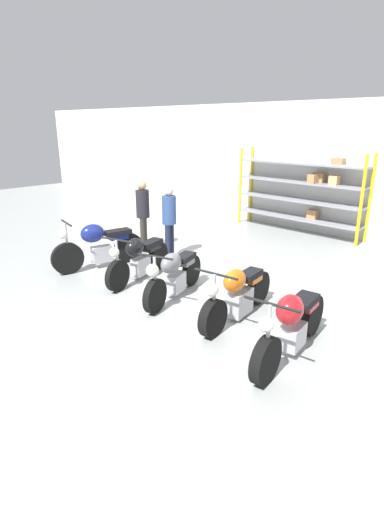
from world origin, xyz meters
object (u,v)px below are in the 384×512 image
object	(u,v)px
motorcycle_black	(139,258)
motorcycle_red	(292,325)
motorcycle_grey	(174,274)
person_browsing	(169,216)
motorcycle_blue	(98,245)
shelving_rack	(302,190)
person_near_rack	(143,210)
motorcycle_orange	(238,294)

from	to	relation	value
motorcycle_black	motorcycle_red	world-z (taller)	motorcycle_red
motorcycle_black	motorcycle_grey	xyz separation A→B (m)	(1.15, -0.13, -0.01)
person_browsing	motorcycle_blue	bearing A→B (deg)	48.40
motorcycle_black	motorcycle_grey	distance (m)	1.16
shelving_rack	person_browsing	size ratio (longest dim) A/B	2.29
motorcycle_blue	person_near_rack	bearing A→B (deg)	-157.24
shelving_rack	motorcycle_orange	xyz separation A→B (m)	(2.04, -5.55, -0.79)
motorcycle_grey	person_near_rack	distance (m)	3.04
motorcycle_orange	person_near_rack	distance (m)	4.17
motorcycle_blue	motorcycle_black	distance (m)	1.18
shelving_rack	motorcycle_black	xyz separation A→B (m)	(-0.42, -5.56, -0.75)
motorcycle_grey	person_browsing	world-z (taller)	person_browsing
motorcycle_orange	person_browsing	bearing A→B (deg)	-121.86
motorcycle_blue	motorcycle_red	size ratio (longest dim) A/B	0.97
motorcycle_grey	motorcycle_blue	bearing A→B (deg)	-107.02
shelving_rack	motorcycle_black	world-z (taller)	shelving_rack
motorcycle_blue	motorcycle_orange	xyz separation A→B (m)	(3.63, 0.18, -0.10)
motorcycle_grey	shelving_rack	bearing A→B (deg)	169.60
motorcycle_blue	motorcycle_red	distance (m)	4.82
motorcycle_blue	motorcycle_red	world-z (taller)	motorcycle_blue
motorcycle_grey	person_browsing	distance (m)	2.36
motorcycle_orange	person_browsing	xyz separation A→B (m)	(-3.04, 1.36, 0.56)
motorcycle_black	person_near_rack	xyz separation A→B (m)	(-1.46, 1.32, 0.55)
motorcycle_red	motorcycle_black	bearing A→B (deg)	-103.01
motorcycle_black	person_near_rack	distance (m)	2.04
shelving_rack	motorcycle_grey	xyz separation A→B (m)	(0.73, -5.70, -0.76)
motorcycle_orange	motorcycle_red	bearing A→B (deg)	65.06
motorcycle_blue	motorcycle_red	bearing A→B (deg)	99.57
motorcycle_blue	motorcycle_grey	size ratio (longest dim) A/B	1.08
motorcycle_grey	motorcycle_red	xyz separation A→B (m)	(2.50, -0.22, 0.00)
motorcycle_black	motorcycle_orange	distance (m)	2.46
motorcycle_orange	motorcycle_red	size ratio (longest dim) A/B	0.96
motorcycle_grey	motorcycle_orange	bearing A→B (deg)	78.65
shelving_rack	person_near_rack	distance (m)	4.64
motorcycle_grey	motorcycle_red	size ratio (longest dim) A/B	0.90
motorcycle_black	motorcycle_red	size ratio (longest dim) A/B	0.91
motorcycle_orange	motorcycle_red	xyz separation A→B (m)	(1.19, -0.37, 0.04)
motorcycle_black	person_browsing	size ratio (longest dim) A/B	1.15
shelving_rack	motorcycle_blue	world-z (taller)	shelving_rack
motorcycle_red	person_near_rack	bearing A→B (deg)	-115.61
motorcycle_blue	person_browsing	distance (m)	1.71
motorcycle_black	shelving_rack	bearing A→B (deg)	160.98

